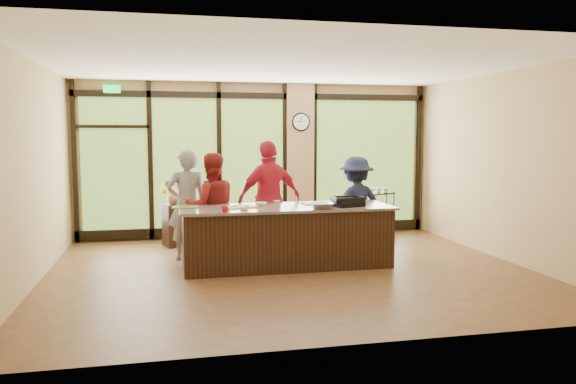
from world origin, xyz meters
name	(u,v)px	position (x,y,z in m)	size (l,w,h in m)	color
floor	(291,271)	(0.00, 0.00, 0.00)	(7.00, 7.00, 0.00)	#50321C
ceiling	(291,64)	(0.00, 0.00, 3.00)	(7.00, 7.00, 0.00)	white
back_wall	(257,160)	(0.00, 3.00, 1.50)	(7.00, 7.00, 0.00)	tan
left_wall	(32,173)	(-3.50, 0.00, 1.50)	(6.00, 6.00, 0.00)	tan
right_wall	(506,166)	(3.50, 0.00, 1.50)	(6.00, 6.00, 0.00)	tan
window_wall	(266,165)	(0.16, 2.95, 1.39)	(6.90, 0.12, 3.00)	tan
island_base	(286,238)	(0.00, 0.30, 0.44)	(3.10, 1.00, 0.88)	black
countertop	(286,208)	(0.00, 0.30, 0.90)	(3.20, 1.10, 0.04)	slate
wall_clock	(301,122)	(0.85, 2.87, 2.25)	(0.36, 0.04, 0.36)	black
cook_left	(187,205)	(-1.45, 1.10, 0.89)	(0.65, 0.42, 1.77)	gray
cook_midleft	(211,207)	(-1.07, 0.97, 0.86)	(0.83, 0.65, 1.71)	maroon
cook_midright	(270,199)	(-0.12, 1.04, 0.95)	(1.12, 0.47, 1.91)	#B21B2F
cook_right	(356,205)	(1.37, 1.05, 0.82)	(1.05, 0.61, 1.63)	#181D34
roasting_pan	(347,204)	(0.90, 0.10, 0.96)	(0.44, 0.34, 0.08)	black
mixing_bowl	(321,206)	(0.44, -0.07, 0.96)	(0.36, 0.36, 0.09)	silver
cutting_board_left	(185,207)	(-1.50, 0.50, 0.93)	(0.38, 0.29, 0.01)	#3D822F
cutting_board_center	(241,207)	(-0.68, 0.33, 0.93)	(0.44, 0.33, 0.01)	gold
cutting_board_right	(316,203)	(0.52, 0.51, 0.93)	(0.43, 0.33, 0.01)	gold
prep_bowl_near	(261,204)	(-0.36, 0.44, 0.95)	(0.17, 0.17, 0.05)	white
prep_bowl_mid	(244,208)	(-0.68, 0.04, 0.94)	(0.13, 0.13, 0.04)	white
prep_bowl_far	(277,202)	(-0.05, 0.79, 0.94)	(0.13, 0.13, 0.03)	white
red_ramekin	(225,209)	(-0.97, -0.12, 0.96)	(0.10, 0.10, 0.08)	#AA1211
flower_stand	(175,225)	(-1.62, 2.24, 0.38)	(0.38, 0.38, 0.75)	black
flower_vase	(175,197)	(-1.62, 2.24, 0.90)	(0.27, 0.27, 0.28)	olive
bar_cart	(375,208)	(2.21, 2.33, 0.58)	(0.81, 0.66, 0.97)	black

